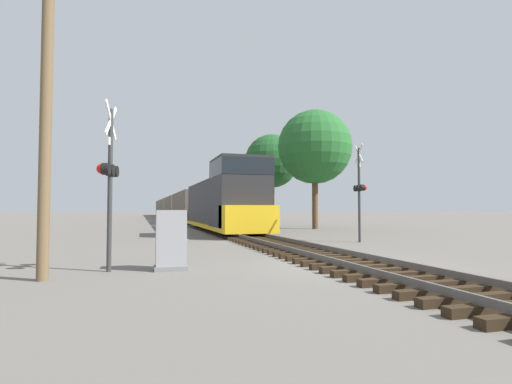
{
  "coord_description": "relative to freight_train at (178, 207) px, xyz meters",
  "views": [
    {
      "loc": [
        -5.65,
        -9.98,
        1.61
      ],
      "look_at": [
        -0.57,
        7.24,
        2.36
      ],
      "focal_mm": 28.0,
      "sensor_mm": 36.0,
      "label": 1
    }
  ],
  "objects": [
    {
      "name": "freight_train",
      "position": [
        0.0,
        0.0,
        0.0
      ],
      "size": [
        2.98,
        85.22,
        4.54
      ],
      "color": "#232326",
      "rests_on": "ground"
    },
    {
      "name": "crossing_signal_near",
      "position": [
        -6.39,
        -50.05,
        0.62
      ],
      "size": [
        0.51,
        1.01,
        4.36
      ],
      "rotation": [
        0.0,
        0.0,
        -1.8
      ],
      "color": "#333333",
      "rests_on": "ground"
    },
    {
      "name": "tree_deep_background",
      "position": [
        7.73,
        -9.09,
        3.94
      ],
      "size": [
        4.47,
        4.47,
        8.07
      ],
      "color": "brown",
      "rests_on": "ground"
    },
    {
      "name": "utility_pole",
      "position": [
        -7.69,
        -51.02,
        2.38
      ],
      "size": [
        1.8,
        0.26,
        8.19
      ],
      "color": "brown",
      "rests_on": "ground"
    },
    {
      "name": "relay_cabinet",
      "position": [
        -4.82,
        -50.26,
        -1.1
      ],
      "size": [
        0.85,
        0.56,
        1.57
      ],
      "color": "slate",
      "rests_on": "ground"
    },
    {
      "name": "ground_plane",
      "position": [
        0.0,
        -50.98,
        -1.87
      ],
      "size": [
        400.0,
        400.0,
        0.0
      ],
      "primitive_type": "plane",
      "color": "#666059"
    },
    {
      "name": "tree_mid_background",
      "position": [
        6.45,
        -25.18,
        4.22
      ],
      "size": [
        5.08,
        5.08,
        8.67
      ],
      "color": "brown",
      "rests_on": "ground"
    },
    {
      "name": "tree_far_right",
      "position": [
        7.83,
        -31.88,
        4.65
      ],
      "size": [
        5.91,
        5.91,
        9.5
      ],
      "color": "brown",
      "rests_on": "ground"
    },
    {
      "name": "crossing_signal_far",
      "position": [
        4.56,
        -44.0,
        0.69
      ],
      "size": [
        0.43,
        1.01,
        4.71
      ],
      "rotation": [
        0.0,
        0.0,
        1.44
      ],
      "color": "#333333",
      "rests_on": "ground"
    },
    {
      "name": "rail_track_bed",
      "position": [
        0.0,
        -50.98,
        -1.73
      ],
      "size": [
        2.6,
        160.0,
        0.31
      ],
      "color": "black",
      "rests_on": "ground"
    }
  ]
}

